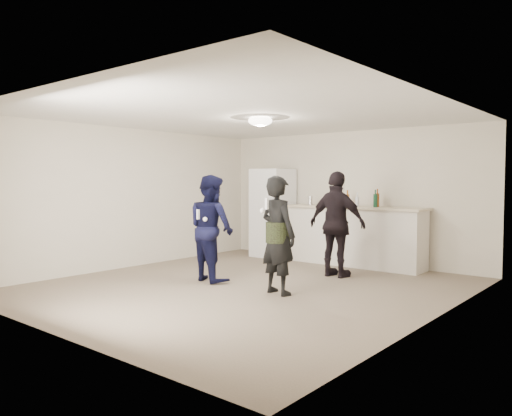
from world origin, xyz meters
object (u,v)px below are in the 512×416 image
Objects in this scene: fridge at (273,213)px; man at (211,228)px; spectator at (337,224)px; counter at (354,237)px; shaker at (311,201)px; woman at (278,235)px.

fridge is 2.74m from man.
fridge is 1.05× the size of spectator.
counter is at bearing -98.42° from man.
counter is 15.29× the size of shaker.
counter is 1.11m from shaker.
shaker is 0.10× the size of spectator.
man is at bearing -72.88° from fridge.
spectator is at bearing -27.07° from fridge.
woman is at bearing -83.10° from counter.
man is 1.01× the size of woman.
fridge reaches higher than woman.
spectator is (-0.00, 1.59, 0.04)m from woman.
man is (0.80, -2.61, -0.08)m from fridge.
woman reaches higher than counter.
fridge is (-1.83, -0.07, 0.38)m from counter.
fridge reaches higher than man.
man is 0.96× the size of spectator.
counter is 2.89m from man.
counter is 1.52× the size of spectator.
shaker reaches higher than counter.
spectator reaches higher than shaker.
woman is (2.16, -2.69, -0.09)m from fridge.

